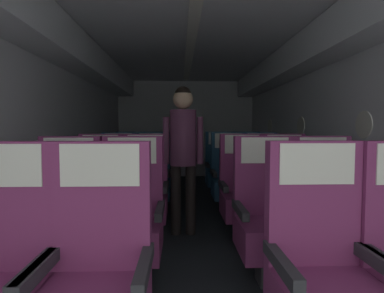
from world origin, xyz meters
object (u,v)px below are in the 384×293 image
(seat_b_right_window, at_px, (267,219))
(seat_e_right_window, at_px, (220,170))
(flight_attendant, at_px, (183,144))
(seat_a_right_window, at_px, (324,276))
(seat_c_right_aisle, at_px, (287,193))
(seat_e_left_aisle, at_px, (157,170))
(seat_b_left_aisle, at_px, (131,220))
(seat_e_left_window, at_px, (129,170))
(seat_a_left_aisle, at_px, (96,282))
(seat_c_right_window, at_px, (243,193))
(seat_d_left_aisle, at_px, (153,179))
(seat_c_left_window, at_px, (99,195))
(seat_e_right_aisle, at_px, (247,170))
(seat_b_left_window, at_px, (66,222))
(seat_b_right_aisle, at_px, (327,218))
(seat_c_left_aisle, at_px, (145,194))
(seat_d_right_aisle, at_px, (262,179))
(seat_d_left_window, at_px, (117,180))
(seat_d_right_window, at_px, (229,179))

(seat_b_right_window, distance_m, seat_e_right_window, 2.75)
(flight_attendant, bearing_deg, seat_a_right_window, 99.60)
(seat_c_right_aisle, relative_size, seat_e_left_aisle, 1.00)
(seat_b_left_aisle, relative_size, seat_e_left_window, 1.00)
(seat_a_left_aisle, relative_size, seat_c_right_aisle, 1.00)
(seat_c_right_window, distance_m, seat_d_left_aisle, 1.39)
(seat_c_left_window, bearing_deg, seat_e_right_aisle, 43.53)
(seat_d_left_aisle, height_order, seat_e_right_aisle, same)
(seat_e_left_window, bearing_deg, seat_e_left_aisle, -2.16)
(seat_b_left_window, bearing_deg, seat_c_right_window, 31.80)
(seat_c_left_window, bearing_deg, seat_b_left_window, -90.24)
(seat_e_right_window, height_order, flight_attendant, flight_attendant)
(seat_b_left_window, height_order, flight_attendant, flight_attendant)
(seat_b_left_window, xyz_separation_m, seat_d_left_aisle, (0.47, 1.86, 0.00))
(seat_d_left_aisle, bearing_deg, seat_c_right_aisle, -32.18)
(seat_c_right_aisle, distance_m, seat_c_right_window, 0.46)
(seat_e_left_window, bearing_deg, seat_b_right_window, -61.81)
(seat_a_left_aisle, height_order, seat_c_right_window, same)
(seat_a_right_window, bearing_deg, seat_e_left_window, 112.07)
(seat_b_right_aisle, distance_m, seat_d_left_aisle, 2.37)
(seat_c_left_aisle, height_order, seat_e_right_window, same)
(seat_d_right_aisle, height_order, seat_e_right_aisle, same)
(seat_b_right_aisle, height_order, seat_e_left_window, same)
(seat_c_right_window, xyz_separation_m, seat_e_right_aisle, (0.45, 1.84, 0.00))
(flight_attendant, bearing_deg, seat_e_right_window, -118.37)
(seat_c_left_aisle, xyz_separation_m, seat_d_right_aisle, (1.47, 0.92, 0.00))
(seat_b_left_aisle, height_order, seat_e_right_aisle, same)
(seat_a_left_aisle, distance_m, seat_d_right_aisle, 3.12)
(seat_b_right_aisle, bearing_deg, seat_c_left_aisle, 148.42)
(seat_b_right_aisle, xyz_separation_m, seat_e_right_aisle, (-0.01, 2.75, 0.00))
(seat_b_right_aisle, bearing_deg, seat_d_right_aisle, 90.28)
(seat_c_left_aisle, relative_size, seat_d_right_aisle, 1.00)
(seat_d_left_window, xyz_separation_m, seat_e_right_window, (1.49, 0.91, 0.00))
(seat_b_right_aisle, distance_m, seat_c_right_window, 1.02)
(seat_c_left_aisle, xyz_separation_m, flight_attendant, (0.40, 0.13, 0.51))
(seat_e_left_aisle, bearing_deg, seat_e_right_aisle, 0.18)
(seat_b_left_window, xyz_separation_m, seat_e_left_aisle, (0.46, 2.76, 0.00))
(seat_b_left_aisle, distance_m, seat_d_right_window, 2.09)
(seat_c_left_window, distance_m, seat_e_right_aisle, 2.67)
(seat_d_left_window, distance_m, seat_e_right_aisle, 2.14)
(seat_c_left_window, bearing_deg, seat_c_right_window, 0.27)
(seat_a_left_aisle, bearing_deg, seat_c_left_window, 104.05)
(seat_e_right_aisle, relative_size, seat_e_right_window, 1.00)
(seat_b_right_aisle, xyz_separation_m, seat_e_right_window, (-0.46, 2.75, 0.00))
(seat_c_right_window, distance_m, seat_e_right_window, 1.83)
(seat_c_right_aisle, bearing_deg, seat_b_left_window, -154.64)
(seat_c_left_aisle, bearing_deg, seat_c_left_window, -179.60)
(flight_attendant, bearing_deg, seat_e_left_window, -71.87)
(seat_c_left_window, distance_m, seat_d_right_aisle, 2.15)
(seat_b_right_window, bearing_deg, seat_e_left_aisle, 110.55)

